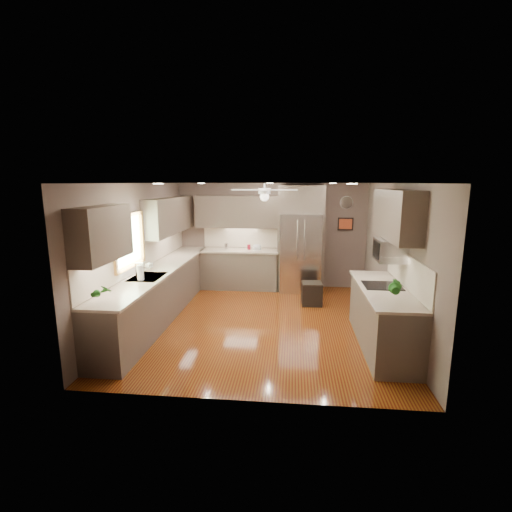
% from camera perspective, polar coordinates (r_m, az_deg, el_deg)
% --- Properties ---
extents(floor, '(5.00, 5.00, 0.00)m').
position_cam_1_polar(floor, '(6.89, 1.03, -10.13)').
color(floor, '#481309').
rests_on(floor, ground).
extents(ceiling, '(5.00, 5.00, 0.00)m').
position_cam_1_polar(ceiling, '(6.41, 1.11, 11.15)').
color(ceiling, white).
rests_on(ceiling, ground).
extents(wall_back, '(4.50, 0.00, 4.50)m').
position_cam_1_polar(wall_back, '(9.00, 2.37, 3.18)').
color(wall_back, brown).
rests_on(wall_back, ground).
extents(wall_front, '(4.50, 0.00, 4.50)m').
position_cam_1_polar(wall_front, '(4.13, -1.79, -6.57)').
color(wall_front, brown).
rests_on(wall_front, ground).
extents(wall_left, '(0.00, 5.00, 5.00)m').
position_cam_1_polar(wall_left, '(7.08, -17.40, 0.47)').
color(wall_left, brown).
rests_on(wall_left, ground).
extents(wall_right, '(0.00, 5.00, 5.00)m').
position_cam_1_polar(wall_right, '(6.74, 20.50, -0.26)').
color(wall_right, brown).
rests_on(wall_right, ground).
extents(canister_b, '(0.11, 0.11, 0.15)m').
position_cam_1_polar(canister_b, '(8.90, -4.56, 1.50)').
color(canister_b, silver).
rests_on(canister_b, back_run).
extents(canister_d, '(0.08, 0.08, 0.12)m').
position_cam_1_polar(canister_d, '(8.83, -1.10, 1.39)').
color(canister_d, maroon).
rests_on(canister_d, back_run).
extents(soap_bottle, '(0.09, 0.09, 0.18)m').
position_cam_1_polar(soap_bottle, '(7.02, -16.05, -1.37)').
color(soap_bottle, white).
rests_on(soap_bottle, left_run).
extents(potted_plant_left, '(0.20, 0.16, 0.32)m').
position_cam_1_polar(potted_plant_left, '(5.29, -22.59, -5.09)').
color(potted_plant_left, '#20621C').
rests_on(potted_plant_left, left_run).
extents(potted_plant_right, '(0.22, 0.19, 0.36)m').
position_cam_1_polar(potted_plant_right, '(5.35, 20.78, -4.54)').
color(potted_plant_right, '#20621C').
rests_on(potted_plant_right, right_run).
extents(bowl, '(0.29, 0.29, 0.05)m').
position_cam_1_polar(bowl, '(8.75, 0.15, 1.09)').
color(bowl, '#B5B187').
rests_on(bowl, back_run).
extents(left_run, '(0.65, 4.70, 1.45)m').
position_cam_1_polar(left_run, '(7.28, -14.43, -5.28)').
color(left_run, '#4E4439').
rests_on(left_run, ground).
extents(back_run, '(1.85, 0.65, 1.45)m').
position_cam_1_polar(back_run, '(8.92, -2.44, -1.89)').
color(back_run, '#4E4439').
rests_on(back_run, ground).
extents(uppers, '(4.50, 4.70, 0.95)m').
position_cam_1_polar(uppers, '(7.24, -4.34, 6.15)').
color(uppers, '#4E4439').
rests_on(uppers, wall_left).
extents(window, '(0.05, 1.12, 0.92)m').
position_cam_1_polar(window, '(6.57, -19.00, 2.22)').
color(window, '#BFF2B2').
rests_on(window, wall_left).
extents(sink, '(0.50, 0.70, 0.32)m').
position_cam_1_polar(sink, '(6.58, -16.36, -3.33)').
color(sink, silver).
rests_on(sink, left_run).
extents(refrigerator, '(1.06, 0.75, 2.45)m').
position_cam_1_polar(refrigerator, '(8.65, 6.87, 2.38)').
color(refrigerator, silver).
rests_on(refrigerator, ground).
extents(right_run, '(0.70, 2.20, 1.45)m').
position_cam_1_polar(right_run, '(6.11, 18.94, -8.75)').
color(right_run, '#4E4439').
rests_on(right_run, ground).
extents(microwave, '(0.43, 0.55, 0.34)m').
position_cam_1_polar(microwave, '(6.12, 19.89, 0.87)').
color(microwave, silver).
rests_on(microwave, wall_right).
extents(ceiling_fan, '(1.18, 1.18, 0.32)m').
position_cam_1_polar(ceiling_fan, '(6.72, 1.31, 9.72)').
color(ceiling_fan, white).
rests_on(ceiling_fan, ceiling).
extents(recessed_lights, '(2.84, 3.14, 0.01)m').
position_cam_1_polar(recessed_lights, '(6.82, 1.05, 11.10)').
color(recessed_lights, white).
rests_on(recessed_lights, ceiling).
extents(wall_clock, '(0.30, 0.03, 0.30)m').
position_cam_1_polar(wall_clock, '(8.97, 13.75, 7.99)').
color(wall_clock, white).
rests_on(wall_clock, wall_back).
extents(framed_print, '(0.36, 0.03, 0.30)m').
position_cam_1_polar(framed_print, '(9.01, 13.60, 4.81)').
color(framed_print, black).
rests_on(framed_print, wall_back).
extents(stool, '(0.43, 0.43, 0.48)m').
position_cam_1_polar(stool, '(7.85, 8.56, -5.71)').
color(stool, black).
rests_on(stool, ground).
extents(paper_towel, '(0.11, 0.11, 0.27)m').
position_cam_1_polar(paper_towel, '(6.28, -17.35, -2.44)').
color(paper_towel, white).
rests_on(paper_towel, left_run).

